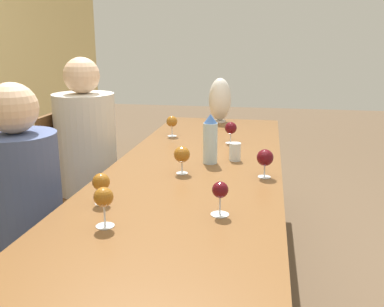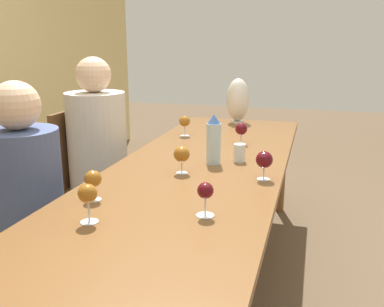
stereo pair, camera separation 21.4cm
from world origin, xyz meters
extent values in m
plane|color=brown|center=(0.00, 0.00, 0.00)|extent=(14.00, 14.00, 0.00)
cube|color=brown|center=(0.00, 0.00, 0.72)|extent=(2.96, 0.90, 0.04)
cylinder|color=brown|center=(1.38, -0.35, 0.35)|extent=(0.07, 0.07, 0.70)
cylinder|color=brown|center=(1.38, 0.35, 0.35)|extent=(0.07, 0.07, 0.70)
cylinder|color=silver|center=(0.12, -0.07, 0.85)|extent=(0.08, 0.08, 0.22)
cone|color=#33599E|center=(0.12, -0.07, 0.99)|extent=(0.07, 0.07, 0.05)
cylinder|color=silver|center=(0.20, -0.19, 0.79)|extent=(0.07, 0.07, 0.10)
cylinder|color=silver|center=(1.33, 0.02, 0.75)|extent=(0.10, 0.10, 0.01)
ellipsoid|color=silver|center=(1.33, 0.02, 0.93)|extent=(0.18, 0.18, 0.34)
cylinder|color=silver|center=(-0.08, -0.36, 0.74)|extent=(0.06, 0.06, 0.00)
cylinder|color=silver|center=(-0.08, -0.36, 0.77)|extent=(0.01, 0.01, 0.06)
sphere|color=#510C14|center=(-0.08, -0.36, 0.84)|extent=(0.08, 0.08, 0.08)
cylinder|color=silver|center=(-0.55, 0.29, 0.74)|extent=(0.06, 0.06, 0.00)
cylinder|color=silver|center=(-0.55, 0.29, 0.77)|extent=(0.01, 0.01, 0.06)
sphere|color=#995B19|center=(-0.55, 0.29, 0.83)|extent=(0.07, 0.07, 0.07)
cylinder|color=silver|center=(-0.76, 0.19, 0.74)|extent=(0.07, 0.07, 0.00)
cylinder|color=silver|center=(-0.76, 0.19, 0.78)|extent=(0.01, 0.01, 0.08)
sphere|color=#995B19|center=(-0.76, 0.19, 0.85)|extent=(0.07, 0.07, 0.07)
cylinder|color=silver|center=(-0.09, 0.05, 0.74)|extent=(0.06, 0.06, 0.00)
cylinder|color=silver|center=(-0.09, 0.05, 0.77)|extent=(0.01, 0.01, 0.06)
sphere|color=#995B19|center=(-0.09, 0.05, 0.84)|extent=(0.08, 0.08, 0.08)
cylinder|color=silver|center=(0.74, 0.29, 0.74)|extent=(0.06, 0.06, 0.00)
cylinder|color=silver|center=(0.74, 0.29, 0.78)|extent=(0.01, 0.01, 0.07)
sphere|color=#995B19|center=(0.74, 0.29, 0.84)|extent=(0.08, 0.08, 0.08)
cylinder|color=silver|center=(-0.58, -0.20, 0.74)|extent=(0.07, 0.07, 0.00)
cylinder|color=silver|center=(-0.58, -0.20, 0.78)|extent=(0.01, 0.01, 0.07)
sphere|color=#510C14|center=(-0.58, -0.20, 0.84)|extent=(0.06, 0.06, 0.06)
cylinder|color=silver|center=(0.60, -0.13, 0.74)|extent=(0.07, 0.07, 0.00)
cylinder|color=silver|center=(0.60, -0.13, 0.78)|extent=(0.01, 0.01, 0.07)
sphere|color=#510C14|center=(0.60, -0.13, 0.84)|extent=(0.08, 0.08, 0.08)
cube|color=brown|center=(-0.42, 0.74, 0.44)|extent=(0.44, 0.44, 0.04)
cylinder|color=brown|center=(-0.23, 0.55, 0.21)|extent=(0.04, 0.04, 0.42)
cylinder|color=brown|center=(-0.23, 0.93, 0.21)|extent=(0.04, 0.04, 0.42)
cube|color=brown|center=(0.31, 0.74, 0.44)|extent=(0.44, 0.44, 0.04)
cube|color=brown|center=(0.31, 0.94, 0.71)|extent=(0.40, 0.03, 0.49)
cylinder|color=brown|center=(0.12, 0.55, 0.21)|extent=(0.04, 0.04, 0.42)
cylinder|color=brown|center=(0.50, 0.55, 0.21)|extent=(0.04, 0.04, 0.42)
cylinder|color=brown|center=(0.12, 0.93, 0.21)|extent=(0.04, 0.04, 0.42)
cylinder|color=brown|center=(0.50, 0.93, 0.21)|extent=(0.04, 0.04, 0.42)
cube|color=#2D2D38|center=(-0.42, 0.67, 0.23)|extent=(0.27, 0.20, 0.46)
cylinder|color=#475684|center=(-0.42, 0.74, 0.73)|extent=(0.36, 0.36, 0.53)
sphere|color=beige|center=(-0.42, 0.74, 1.10)|extent=(0.23, 0.23, 0.23)
cube|color=#2D2D38|center=(0.31, 0.67, 0.23)|extent=(0.28, 0.20, 0.46)
cylinder|color=beige|center=(0.31, 0.74, 0.77)|extent=(0.37, 0.37, 0.62)
sphere|color=beige|center=(0.31, 0.74, 1.19)|extent=(0.22, 0.22, 0.22)
camera|label=1|loc=(-2.10, -0.37, 1.39)|focal=40.00mm
camera|label=2|loc=(-2.05, -0.57, 1.39)|focal=40.00mm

